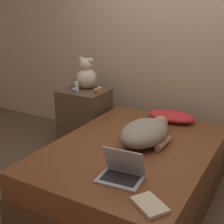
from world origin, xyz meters
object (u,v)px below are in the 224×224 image
Objects in this scene: person_lying at (146,132)px; teddy_bear at (86,75)px; bottle_orange at (100,90)px; bottle_red at (96,91)px; book at (150,205)px; laptop at (122,172)px; pillow at (171,116)px; bottle_clear at (77,86)px; bottle_blue at (74,91)px.

teddy_bear is (-1.08, 0.66, 0.27)m from person_lying.
bottle_orange is 0.08m from bottle_red.
book is at bearing -47.28° from bottle_red.
bottle_orange reaches higher than book.
teddy_bear is at bearing 150.55° from person_lying.
bottle_red reaches higher than laptop.
pillow is 1.36× the size of teddy_bear.
pillow is 0.89m from bottle_orange.
person_lying is 1.29m from teddy_bear.
bottle_orange is 0.99× the size of bottle_red.
laptop is 1.58m from bottle_orange.
bottle_blue is at bearing -71.15° from bottle_clear.
teddy_bear is at bearing 134.62° from book.
teddy_bear is at bearing 126.69° from laptop.
bottle_blue is (-1.09, -0.23, 0.18)m from pillow.
bottle_blue is at bearing 161.58° from person_lying.
bottle_clear is 0.11m from bottle_blue.
bottle_orange is (-0.96, 1.24, 0.18)m from laptop.
laptop is (0.09, -1.27, -0.00)m from pillow.
person_lying is at bearing -20.36° from bottle_blue.
bottle_orange is (0.22, -0.06, -0.14)m from teddy_bear.
bottle_clear reaches higher than bottle_red.
laptop is at bearing -79.09° from person_lying.
bottle_clear is at bearing 108.85° from bottle_blue.
teddy_bear reaches higher than laptop.
pillow is at bearing 90.81° from person_lying.
bottle_clear is at bearing 157.51° from person_lying.
bottle_clear is (-1.12, 0.51, 0.16)m from person_lying.
bottle_orange is (-0.87, -0.03, 0.18)m from pillow.
teddy_bear reaches higher than pillow.
bottle_red is (0.23, -0.14, -0.14)m from teddy_bear.
pillow is 1.53m from book.
person_lying is 1.89× the size of teddy_bear.
teddy_bear is at bearing 178.41° from pillow.
pillow is 0.89m from bottle_red.
teddy_bear is (-1.09, 0.03, 0.32)m from pillow.
bottle_red is at bearing 123.93° from laptop.
pillow is at bearing 104.89° from book.
teddy_bear is at bearing 89.83° from bottle_blue.
person_lying is 2.62× the size of book.
person_lying is at bearing -31.18° from bottle_red.
book is (0.39, -1.47, -0.04)m from pillow.
person_lying is 12.66× the size of bottle_orange.
laptop is 1.51m from bottle_red.
bottle_red is 0.21× the size of book.
teddy_bear is 6.69× the size of bottle_orange.
person_lying is (-0.01, -0.63, 0.05)m from pillow.
bottle_clear is 0.40× the size of book.
laptop is 1.69m from bottle_clear.
bottle_red reaches higher than person_lying.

